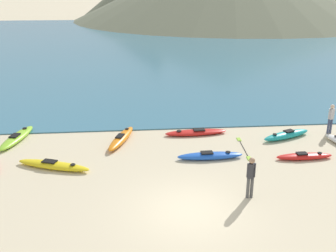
{
  "coord_description": "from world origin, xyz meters",
  "views": [
    {
      "loc": [
        -1.82,
        -11.96,
        7.58
      ],
      "look_at": [
        -0.06,
        7.44,
        0.5
      ],
      "focal_mm": 42.0,
      "sensor_mm": 36.0,
      "label": 1
    }
  ],
  "objects_px": {
    "kayak_on_sand_2": "(121,138)",
    "loose_paddle": "(244,148)",
    "kayak_on_sand_4": "(210,156)",
    "kayak_on_sand_0": "(196,132)",
    "kayak_on_sand_5": "(286,135)",
    "kayak_on_sand_1": "(17,138)",
    "person_near_foreground": "(251,175)",
    "person_near_waterline": "(331,117)",
    "kayak_on_sand_8": "(304,156)",
    "kayak_on_sand_3": "(53,165)"
  },
  "relations": [
    {
      "from": "kayak_on_sand_4",
      "to": "kayak_on_sand_5",
      "type": "height_order",
      "value": "kayak_on_sand_5"
    },
    {
      "from": "kayak_on_sand_3",
      "to": "kayak_on_sand_8",
      "type": "relative_size",
      "value": 1.3
    },
    {
      "from": "kayak_on_sand_2",
      "to": "kayak_on_sand_5",
      "type": "xyz_separation_m",
      "value": [
        8.56,
        -0.29,
        -0.0
      ]
    },
    {
      "from": "kayak_on_sand_8",
      "to": "kayak_on_sand_2",
      "type": "bearing_deg",
      "value": 161.18
    },
    {
      "from": "kayak_on_sand_4",
      "to": "kayak_on_sand_8",
      "type": "relative_size",
      "value": 1.15
    },
    {
      "from": "kayak_on_sand_3",
      "to": "loose_paddle",
      "type": "height_order",
      "value": "kayak_on_sand_3"
    },
    {
      "from": "kayak_on_sand_2",
      "to": "kayak_on_sand_3",
      "type": "xyz_separation_m",
      "value": [
        -2.88,
        -2.82,
        -0.03
      ]
    },
    {
      "from": "kayak_on_sand_0",
      "to": "kayak_on_sand_3",
      "type": "height_order",
      "value": "kayak_on_sand_3"
    },
    {
      "from": "kayak_on_sand_0",
      "to": "loose_paddle",
      "type": "xyz_separation_m",
      "value": [
        2.03,
        -2.09,
        -0.11
      ]
    },
    {
      "from": "kayak_on_sand_8",
      "to": "kayak_on_sand_4",
      "type": "bearing_deg",
      "value": 174.58
    },
    {
      "from": "kayak_on_sand_0",
      "to": "kayak_on_sand_1",
      "type": "bearing_deg",
      "value": -179.85
    },
    {
      "from": "person_near_foreground",
      "to": "person_near_waterline",
      "type": "height_order",
      "value": "person_near_foreground"
    },
    {
      "from": "kayak_on_sand_3",
      "to": "kayak_on_sand_2",
      "type": "bearing_deg",
      "value": 44.37
    },
    {
      "from": "kayak_on_sand_0",
      "to": "loose_paddle",
      "type": "distance_m",
      "value": 2.92
    },
    {
      "from": "kayak_on_sand_2",
      "to": "kayak_on_sand_4",
      "type": "distance_m",
      "value": 4.78
    },
    {
      "from": "kayak_on_sand_4",
      "to": "person_near_foreground",
      "type": "height_order",
      "value": "person_near_foreground"
    },
    {
      "from": "kayak_on_sand_3",
      "to": "person_near_foreground",
      "type": "height_order",
      "value": "person_near_foreground"
    },
    {
      "from": "loose_paddle",
      "to": "kayak_on_sand_3",
      "type": "bearing_deg",
      "value": -171.24
    },
    {
      "from": "kayak_on_sand_2",
      "to": "kayak_on_sand_4",
      "type": "bearing_deg",
      "value": -30.9
    },
    {
      "from": "kayak_on_sand_1",
      "to": "kayak_on_sand_2",
      "type": "xyz_separation_m",
      "value": [
        5.33,
        -0.61,
        0.01
      ]
    },
    {
      "from": "kayak_on_sand_2",
      "to": "loose_paddle",
      "type": "xyz_separation_m",
      "value": [
        5.97,
        -1.45,
        -0.16
      ]
    },
    {
      "from": "kayak_on_sand_0",
      "to": "kayak_on_sand_5",
      "type": "bearing_deg",
      "value": -11.32
    },
    {
      "from": "kayak_on_sand_1",
      "to": "person_near_waterline",
      "type": "distance_m",
      "value": 16.45
    },
    {
      "from": "person_near_waterline",
      "to": "kayak_on_sand_0",
      "type": "bearing_deg",
      "value": 176.4
    },
    {
      "from": "person_near_foreground",
      "to": "loose_paddle",
      "type": "relative_size",
      "value": 0.59
    },
    {
      "from": "kayak_on_sand_2",
      "to": "kayak_on_sand_4",
      "type": "xyz_separation_m",
      "value": [
        4.1,
        -2.46,
        -0.03
      ]
    },
    {
      "from": "kayak_on_sand_2",
      "to": "kayak_on_sand_8",
      "type": "relative_size",
      "value": 1.28
    },
    {
      "from": "kayak_on_sand_1",
      "to": "person_near_waterline",
      "type": "bearing_deg",
      "value": -1.49
    },
    {
      "from": "kayak_on_sand_4",
      "to": "person_near_waterline",
      "type": "bearing_deg",
      "value": 20.71
    },
    {
      "from": "kayak_on_sand_0",
      "to": "kayak_on_sand_5",
      "type": "height_order",
      "value": "kayak_on_sand_5"
    },
    {
      "from": "kayak_on_sand_2",
      "to": "loose_paddle",
      "type": "height_order",
      "value": "kayak_on_sand_2"
    },
    {
      "from": "kayak_on_sand_2",
      "to": "person_near_waterline",
      "type": "distance_m",
      "value": 11.12
    },
    {
      "from": "kayak_on_sand_0",
      "to": "loose_paddle",
      "type": "bearing_deg",
      "value": -45.76
    },
    {
      "from": "kayak_on_sand_8",
      "to": "loose_paddle",
      "type": "bearing_deg",
      "value": 149.86
    },
    {
      "from": "kayak_on_sand_1",
      "to": "kayak_on_sand_5",
      "type": "distance_m",
      "value": 13.92
    },
    {
      "from": "kayak_on_sand_4",
      "to": "person_near_waterline",
      "type": "distance_m",
      "value": 7.52
    },
    {
      "from": "kayak_on_sand_4",
      "to": "kayak_on_sand_8",
      "type": "distance_m",
      "value": 4.33
    },
    {
      "from": "kayak_on_sand_0",
      "to": "kayak_on_sand_8",
      "type": "bearing_deg",
      "value": -38.08
    },
    {
      "from": "kayak_on_sand_5",
      "to": "kayak_on_sand_2",
      "type": "bearing_deg",
      "value": 178.08
    },
    {
      "from": "kayak_on_sand_4",
      "to": "loose_paddle",
      "type": "xyz_separation_m",
      "value": [
        1.87,
        1.01,
        -0.13
      ]
    },
    {
      "from": "kayak_on_sand_0",
      "to": "person_near_waterline",
      "type": "distance_m",
      "value": 7.22
    },
    {
      "from": "kayak_on_sand_0",
      "to": "kayak_on_sand_1",
      "type": "height_order",
      "value": "kayak_on_sand_1"
    },
    {
      "from": "kayak_on_sand_0",
      "to": "kayak_on_sand_8",
      "type": "height_order",
      "value": "kayak_on_sand_8"
    },
    {
      "from": "kayak_on_sand_2",
      "to": "kayak_on_sand_0",
      "type": "bearing_deg",
      "value": 9.19
    },
    {
      "from": "kayak_on_sand_1",
      "to": "kayak_on_sand_5",
      "type": "height_order",
      "value": "kayak_on_sand_5"
    },
    {
      "from": "kayak_on_sand_3",
      "to": "kayak_on_sand_4",
      "type": "bearing_deg",
      "value": 2.94
    },
    {
      "from": "kayak_on_sand_0",
      "to": "kayak_on_sand_2",
      "type": "xyz_separation_m",
      "value": [
        -3.94,
        -0.64,
        0.05
      ]
    },
    {
      "from": "kayak_on_sand_5",
      "to": "kayak_on_sand_1",
      "type": "bearing_deg",
      "value": 176.29
    },
    {
      "from": "kayak_on_sand_5",
      "to": "kayak_on_sand_3",
      "type": "bearing_deg",
      "value": -167.54
    },
    {
      "from": "kayak_on_sand_1",
      "to": "loose_paddle",
      "type": "distance_m",
      "value": 11.49
    }
  ]
}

